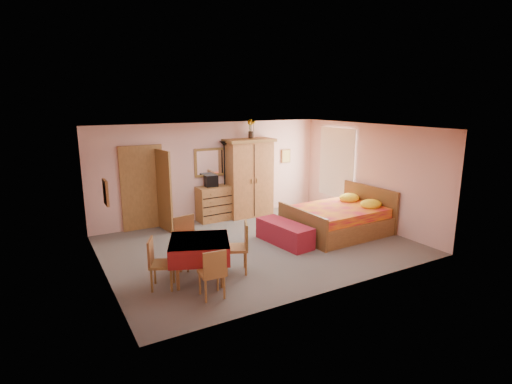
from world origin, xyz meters
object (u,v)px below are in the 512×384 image
sunflower_vase (251,129)px  chair_south (212,272)px  stereo (211,181)px  chair_west (162,264)px  dining_table (200,260)px  chair_east (236,247)px  chest_of_drawers (216,203)px  wall_mirror (211,162)px  bed (337,212)px  chair_north (190,242)px  floor_lamp (225,180)px  bench (284,233)px  wardrobe (249,178)px

sunflower_vase → chair_south: 5.35m
stereo → chair_west: 4.06m
dining_table → chair_east: size_ratio=1.06×
stereo → chair_west: bearing=-125.5°
sunflower_vase → chair_south: (-2.95, -4.00, -1.98)m
chair_west → chair_east: chair_east is taller
chest_of_drawers → stereo: stereo is taller
wall_mirror → chair_south: 4.67m
dining_table → chair_south: 0.71m
wall_mirror → bed: size_ratio=0.42×
sunflower_vase → bed: bearing=-68.4°
wall_mirror → stereo: bearing=-117.6°
dining_table → chair_west: chair_west is taller
chest_of_drawers → chair_south: chest_of_drawers is taller
chair_south → chair_west: 0.94m
sunflower_vase → chair_north: (-2.82, -2.67, -1.91)m
chest_of_drawers → floor_lamp: 0.68m
sunflower_vase → dining_table: (-2.87, -3.30, -2.03)m
chair_north → chair_west: chair_north is taller
stereo → dining_table: stereo is taller
sunflower_vase → chair_north: size_ratio=0.53×
bed → chair_east: (-3.16, -0.82, -0.04)m
chest_of_drawers → chair_west: size_ratio=1.11×
chair_west → chair_east: (1.39, -0.04, 0.04)m
sunflower_vase → dining_table: bearing=-131.0°
floor_lamp → bed: size_ratio=0.93×
bench → dining_table: size_ratio=1.40×
chest_of_drawers → stereo: (-0.10, 0.04, 0.62)m
wall_mirror → floor_lamp: 0.61m
floor_lamp → wall_mirror: bearing=159.8°
bed → bench: bed is taller
sunflower_vase → bench: bearing=-101.9°
sunflower_vase → wall_mirror: bearing=172.7°
wall_mirror → chair_south: wall_mirror is taller
bench → chair_north: size_ratio=1.47×
wall_mirror → stereo: size_ratio=2.91×
sunflower_vase → stereo: bearing=-178.7°
chair_east → chair_west: bearing=112.9°
bed → chair_south: bearing=-160.7°
chest_of_drawers → bench: (0.60, -2.43, -0.22)m
stereo → bench: size_ratio=0.23×
chair_south → chair_west: chair_west is taller
floor_lamp → chair_north: floor_lamp is taller
wardrobe → chair_north: 3.75m
bed → chair_north: bearing=-179.0°
sunflower_vase → chair_north: bearing=-136.5°
chair_north → bench: bearing=172.6°
stereo → chair_south: stereo is taller
floor_lamp → chair_north: 3.41m
sunflower_vase → bed: (0.99, -2.51, -1.88)m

